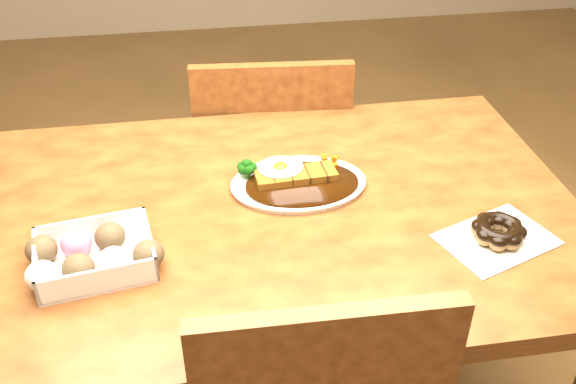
{
  "coord_description": "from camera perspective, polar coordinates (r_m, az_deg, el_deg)",
  "views": [
    {
      "loc": [
        -0.14,
        -1.01,
        1.5
      ],
      "look_at": [
        0.02,
        -0.04,
        0.81
      ],
      "focal_mm": 40.0,
      "sensor_mm": 36.0,
      "label": 1
    }
  ],
  "objects": [
    {
      "name": "table",
      "position": [
        1.32,
        -1.05,
        -4.8
      ],
      "size": [
        1.2,
        0.8,
        0.75
      ],
      "color": "#522610",
      "rests_on": "ground"
    },
    {
      "name": "chair_far",
      "position": [
        1.86,
        -1.5,
        1.71
      ],
      "size": [
        0.45,
        0.45,
        0.87
      ],
      "rotation": [
        0.0,
        0.0,
        3.06
      ],
      "color": "#522610",
      "rests_on": "ground"
    },
    {
      "name": "katsu_curry_plate",
      "position": [
        1.32,
        0.71,
        1.05
      ],
      "size": [
        0.27,
        0.2,
        0.05
      ],
      "rotation": [
        0.0,
        0.0,
        -0.0
      ],
      "color": "white",
      "rests_on": "table"
    },
    {
      "name": "donut_box",
      "position": [
        1.16,
        -17.02,
        -5.34
      ],
      "size": [
        0.24,
        0.18,
        0.06
      ],
      "rotation": [
        0.0,
        0.0,
        0.16
      ],
      "color": "white",
      "rests_on": "table"
    },
    {
      "name": "pon_de_ring",
      "position": [
        1.23,
        18.2,
        -3.35
      ],
      "size": [
        0.24,
        0.2,
        0.04
      ],
      "rotation": [
        0.0,
        0.0,
        0.36
      ],
      "color": "silver",
      "rests_on": "table"
    }
  ]
}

